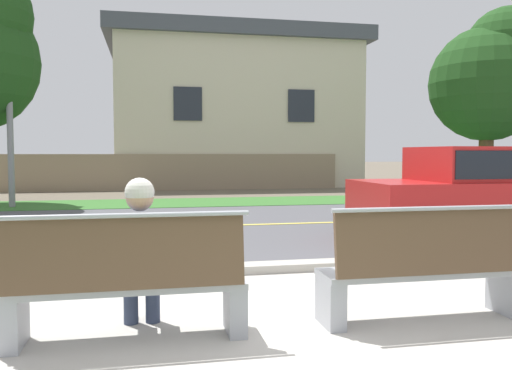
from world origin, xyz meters
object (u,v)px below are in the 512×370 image
Objects in this scene: car_red_near at (486,188)px; bench_left at (128,284)px; streetlamp at (10,66)px; shade_tree_left at (493,75)px; seated_person_blue at (141,251)px; bench_right at (426,270)px.

bench_left is at bearing -145.85° from car_red_near.
streetlamp reaches higher than shade_tree_left.
car_red_near is at bearing 33.39° from seated_person_blue.
car_red_near reaches higher than bench_right.
bench_left is 1.42× the size of seated_person_blue.
bench_left is at bearing -73.08° from streetlamp.
car_red_near is at bearing -38.59° from streetlamp.
streetlamp is at bearing 117.65° from bench_right.
car_red_near is at bearing -125.87° from shade_tree_left.
bench_left is 6.91m from car_red_near.
shade_tree_left is at bearing 45.41° from bench_left.
car_red_near is 0.72× the size of shade_tree_left.
bench_right is at bearing -127.41° from shade_tree_left.
seated_person_blue is 11.90m from streetlamp.
bench_left is 0.29m from seated_person_blue.
bench_left is at bearing 180.00° from bench_right.
shade_tree_left is at bearing 54.13° from car_red_near.
seated_person_blue reaches higher than bench_left.
bench_left is 12.09m from streetlamp.
seated_person_blue is at bearing -72.39° from streetlamp.
bench_right is at bearing -130.12° from car_red_near.
streetlamp is (-3.48, 10.96, 3.07)m from seated_person_blue.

